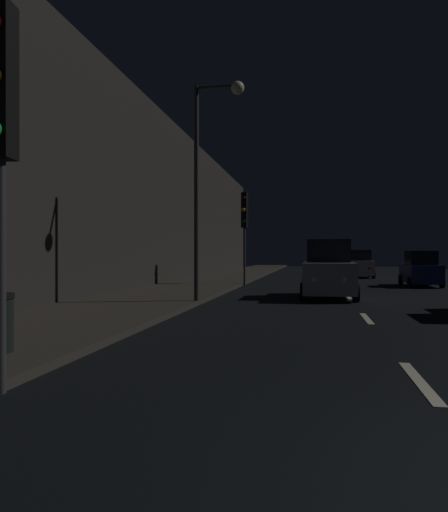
# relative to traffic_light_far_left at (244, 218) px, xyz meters

# --- Properties ---
(ground) EXTENTS (27.07, 84.00, 0.02)m
(ground) POSITION_rel_traffic_light_far_left_xyz_m (5.04, 2.58, -3.69)
(ground) COLOR black
(sidewalk_left) EXTENTS (4.40, 84.00, 0.15)m
(sidewalk_left) POSITION_rel_traffic_light_far_left_xyz_m (-2.30, 2.58, -3.61)
(sidewalk_left) COLOR #38332B
(sidewalk_left) RESTS_ON ground
(building_facade_left) EXTENTS (0.80, 63.00, 9.59)m
(building_facade_left) POSITION_rel_traffic_light_far_left_xyz_m (-4.90, -0.92, 1.11)
(building_facade_left) COLOR #2D2B28
(building_facade_left) RESTS_ON ground
(lane_centerline) EXTENTS (0.16, 24.31, 0.01)m
(lane_centerline) POSITION_rel_traffic_light_far_left_xyz_m (5.04, -6.66, -3.68)
(lane_centerline) COLOR beige
(lane_centerline) RESTS_ON ground
(traffic_light_far_left) EXTENTS (0.35, 0.48, 5.05)m
(traffic_light_far_left) POSITION_rel_traffic_light_far_left_xyz_m (0.00, 0.00, 0.00)
(traffic_light_far_left) COLOR #38383A
(traffic_light_far_left) RESTS_ON ground
(traffic_light_near_left) EXTENTS (0.35, 0.48, 4.76)m
(traffic_light_near_left) POSITION_rel_traffic_light_far_left_xyz_m (-0.09, -20.44, -0.24)
(traffic_light_near_left) COLOR #38383A
(traffic_light_near_left) RESTS_ON ground
(streetlamp_overhead) EXTENTS (1.70, 0.44, 7.41)m
(streetlamp_overhead) POSITION_rel_traffic_light_far_left_xyz_m (0.25, -10.05, 1.21)
(streetlamp_overhead) COLOR #2D2D30
(streetlamp_overhead) RESTS_ON ground
(car_approaching_headlights) EXTENTS (2.08, 4.51, 2.27)m
(car_approaching_headlights) POSITION_rel_traffic_light_far_left_xyz_m (4.23, -6.43, -2.65)
(car_approaching_headlights) COLOR #A5A8AD
(car_approaching_headlights) RESTS_ON ground
(car_distant_taillights) EXTENTS (1.86, 4.03, 2.03)m
(car_distant_taillights) POSITION_rel_traffic_light_far_left_xyz_m (7.02, 10.82, -2.75)
(car_distant_taillights) COLOR silver
(car_distant_taillights) RESTS_ON ground
(car_parked_right_far) EXTENTS (1.73, 3.75, 1.89)m
(car_parked_right_far) POSITION_rel_traffic_light_far_left_xyz_m (9.28, 1.35, -2.82)
(car_parked_right_far) COLOR #141E51
(car_parked_right_far) RESTS_ON ground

